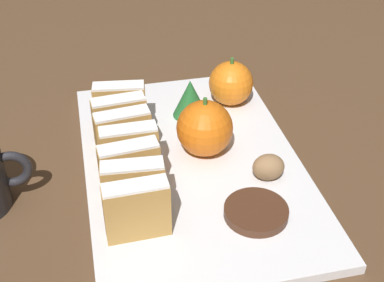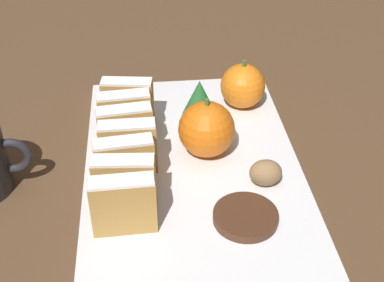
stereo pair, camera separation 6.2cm
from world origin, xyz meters
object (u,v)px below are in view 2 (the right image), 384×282
(orange_near, at_px, (243,86))
(walnut, at_px, (266,173))
(orange_far, at_px, (207,129))
(chocolate_cookie, at_px, (246,217))

(orange_near, bearing_deg, walnut, -91.12)
(orange_near, bearing_deg, orange_far, -121.18)
(walnut, bearing_deg, orange_far, 132.34)
(orange_near, distance_m, orange_far, 0.12)
(orange_near, relative_size, chocolate_cookie, 1.01)
(orange_far, bearing_deg, chocolate_cookie, -77.78)
(orange_near, relative_size, orange_far, 0.91)
(orange_far, bearing_deg, walnut, -47.66)
(walnut, distance_m, chocolate_cookie, 0.07)
(orange_far, height_order, walnut, orange_far)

